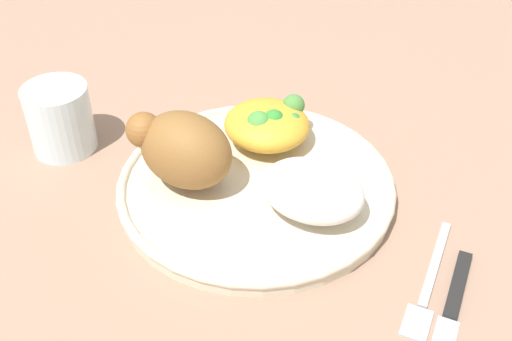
{
  "coord_description": "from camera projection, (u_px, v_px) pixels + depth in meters",
  "views": [
    {
      "loc": [
        -0.25,
        0.42,
        0.42
      ],
      "look_at": [
        0.0,
        0.0,
        0.03
      ],
      "focal_mm": 44.21,
      "sensor_mm": 36.0,
      "label": 1
    }
  ],
  "objects": [
    {
      "name": "knife",
      "position": [
        450.0,
        316.0,
        0.52
      ],
      "size": [
        0.04,
        0.19,
        0.01
      ],
      "color": "black",
      "rests_on": "ground_plane"
    },
    {
      "name": "rice_pile",
      "position": [
        312.0,
        190.0,
        0.59
      ],
      "size": [
        0.1,
        0.08,
        0.04
      ],
      "primitive_type": "ellipsoid",
      "color": "white",
      "rests_on": "plate"
    },
    {
      "name": "roasted_chicken",
      "position": [
        183.0,
        149.0,
        0.61
      ],
      "size": [
        0.11,
        0.07,
        0.08
      ],
      "color": "brown",
      "rests_on": "plate"
    },
    {
      "name": "water_glass",
      "position": [
        60.0,
        119.0,
        0.68
      ],
      "size": [
        0.07,
        0.07,
        0.08
      ],
      "primitive_type": "cylinder",
      "color": "silver",
      "rests_on": "ground_plane"
    },
    {
      "name": "plate",
      "position": [
        256.0,
        185.0,
        0.64
      ],
      "size": [
        0.28,
        0.28,
        0.02
      ],
      "color": "beige",
      "rests_on": "ground_plane"
    },
    {
      "name": "ground_plane",
      "position": [
        256.0,
        193.0,
        0.65
      ],
      "size": [
        2.0,
        2.0,
        0.0
      ],
      "primitive_type": "plane",
      "color": "#95745F"
    },
    {
      "name": "mac_cheese_with_broccoli",
      "position": [
        268.0,
        124.0,
        0.67
      ],
      "size": [
        0.09,
        0.09,
        0.04
      ],
      "color": "gold",
      "rests_on": "plate"
    },
    {
      "name": "fork",
      "position": [
        428.0,
        284.0,
        0.55
      ],
      "size": [
        0.03,
        0.14,
        0.01
      ],
      "color": "#B2B2B7",
      "rests_on": "ground_plane"
    }
  ]
}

